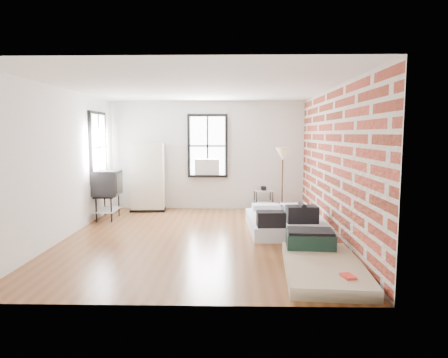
{
  "coord_description": "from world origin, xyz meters",
  "views": [
    {
      "loc": [
        0.67,
        -7.37,
        1.96
      ],
      "look_at": [
        0.49,
        0.3,
        1.09
      ],
      "focal_mm": 32.0,
      "sensor_mm": 36.0,
      "label": 1
    }
  ],
  "objects_px": {
    "mattress_main": "(286,222)",
    "wardrobe": "(148,178)",
    "side_table": "(263,195)",
    "floor_lamp": "(283,157)",
    "mattress_bare": "(320,260)",
    "tv_stand": "(107,184)"
  },
  "relations": [
    {
      "from": "mattress_main",
      "to": "wardrobe",
      "type": "relative_size",
      "value": 1.23
    },
    {
      "from": "side_table",
      "to": "floor_lamp",
      "type": "relative_size",
      "value": 0.38
    },
    {
      "from": "mattress_main",
      "to": "side_table",
      "type": "bearing_deg",
      "value": 95.63
    },
    {
      "from": "mattress_main",
      "to": "floor_lamp",
      "type": "xyz_separation_m",
      "value": [
        0.12,
        1.67,
        1.21
      ]
    },
    {
      "from": "mattress_bare",
      "to": "floor_lamp",
      "type": "distance_m",
      "value": 4.19
    },
    {
      "from": "wardrobe",
      "to": "side_table",
      "type": "relative_size",
      "value": 2.74
    },
    {
      "from": "mattress_bare",
      "to": "side_table",
      "type": "bearing_deg",
      "value": 100.79
    },
    {
      "from": "mattress_main",
      "to": "side_table",
      "type": "distance_m",
      "value": 2.13
    },
    {
      "from": "mattress_main",
      "to": "mattress_bare",
      "type": "relative_size",
      "value": 1.0
    },
    {
      "from": "mattress_main",
      "to": "tv_stand",
      "type": "height_order",
      "value": "tv_stand"
    },
    {
      "from": "mattress_bare",
      "to": "floor_lamp",
      "type": "xyz_separation_m",
      "value": [
        -0.07,
        4.0,
        1.26
      ]
    },
    {
      "from": "mattress_main",
      "to": "wardrobe",
      "type": "distance_m",
      "value": 3.89
    },
    {
      "from": "mattress_bare",
      "to": "tv_stand",
      "type": "distance_m",
      "value": 5.35
    },
    {
      "from": "mattress_bare",
      "to": "tv_stand",
      "type": "bearing_deg",
      "value": 145.85
    },
    {
      "from": "wardrobe",
      "to": "side_table",
      "type": "bearing_deg",
      "value": -2.8
    },
    {
      "from": "tv_stand",
      "to": "side_table",
      "type": "bearing_deg",
      "value": 14.85
    },
    {
      "from": "floor_lamp",
      "to": "side_table",
      "type": "bearing_deg",
      "value": 135.36
    },
    {
      "from": "mattress_main",
      "to": "wardrobe",
      "type": "xyz_separation_m",
      "value": [
        -3.26,
        2.02,
        0.67
      ]
    },
    {
      "from": "mattress_main",
      "to": "side_table",
      "type": "relative_size",
      "value": 3.35
    },
    {
      "from": "wardrobe",
      "to": "floor_lamp",
      "type": "xyz_separation_m",
      "value": [
        3.38,
        -0.35,
        0.54
      ]
    },
    {
      "from": "side_table",
      "to": "floor_lamp",
      "type": "distance_m",
      "value": 1.14
    },
    {
      "from": "mattress_main",
      "to": "wardrobe",
      "type": "height_order",
      "value": "wardrobe"
    }
  ]
}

